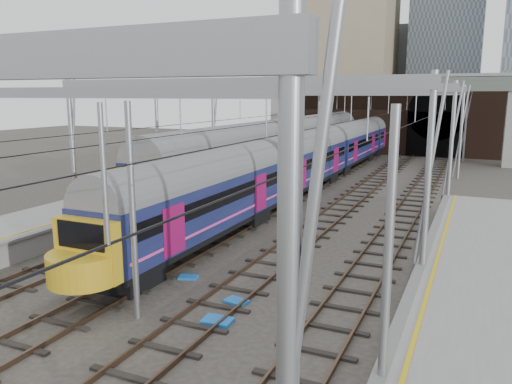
% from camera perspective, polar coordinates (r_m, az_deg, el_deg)
% --- Properties ---
extents(ground, '(160.00, 160.00, 0.00)m').
position_cam_1_polar(ground, '(15.91, -17.92, -16.33)').
color(ground, '#38332D').
rests_on(ground, ground).
extents(tracks, '(14.40, 80.00, 0.22)m').
position_cam_1_polar(tracks, '(28.04, 3.00, -3.73)').
color(tracks, '#4C3828').
rests_on(tracks, ground).
extents(overhead_line, '(16.80, 80.00, 8.00)m').
position_cam_1_polar(overhead_line, '(33.25, 7.24, 9.94)').
color(overhead_line, gray).
rests_on(overhead_line, ground).
extents(retaining_wall, '(28.00, 2.75, 9.00)m').
position_cam_1_polar(retaining_wall, '(62.84, 16.72, 8.02)').
color(retaining_wall, black).
rests_on(retaining_wall, ground).
extents(overbridge, '(28.00, 3.00, 9.25)m').
position_cam_1_polar(overbridge, '(57.13, 14.65, 10.82)').
color(overbridge, gray).
rests_on(overbridge, ground).
extents(city_skyline, '(37.50, 27.50, 60.00)m').
position_cam_1_polar(city_skyline, '(81.67, 20.07, 17.41)').
color(city_skyline, tan).
rests_on(city_skyline, ground).
extents(train_main, '(2.61, 60.43, 4.56)m').
position_cam_1_polar(train_main, '(44.17, 8.66, 4.71)').
color(train_main, black).
rests_on(train_main, ground).
extents(train_second, '(3.04, 52.70, 5.15)m').
position_cam_1_polar(train_second, '(49.18, 5.45, 5.73)').
color(train_second, black).
rests_on(train_second, ground).
extents(equip_cover_a, '(1.00, 0.73, 0.11)m').
position_cam_1_polar(equip_cover_a, '(16.54, -4.43, -14.46)').
color(equip_cover_a, blue).
rests_on(equip_cover_a, ground).
extents(equip_cover_b, '(0.86, 0.72, 0.09)m').
position_cam_1_polar(equip_cover_b, '(20.29, -7.75, -9.62)').
color(equip_cover_b, blue).
rests_on(equip_cover_b, ground).
extents(equip_cover_c, '(0.92, 0.73, 0.10)m').
position_cam_1_polar(equip_cover_c, '(17.92, -2.25, -12.38)').
color(equip_cover_c, blue).
rests_on(equip_cover_c, ground).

